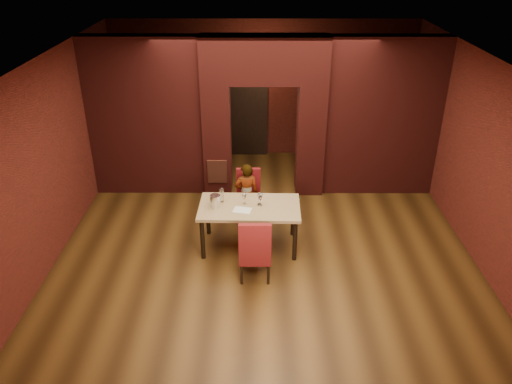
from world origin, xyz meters
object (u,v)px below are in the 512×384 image
chair_near (255,247)px  wine_glass_c (260,200)px  person_seated (246,194)px  wine_glass_b (260,199)px  water_bottle (222,195)px  chair_far (249,197)px  wine_glass_a (244,199)px  wine_bucket (215,201)px  dining_table (250,226)px  potted_plant (290,207)px

chair_near → wine_glass_c: size_ratio=4.96×
chair_near → person_seated: person_seated is taller
wine_glass_b → water_bottle: 0.65m
chair_far → water_bottle: water_bottle is taller
wine_glass_a → wine_glass_b: 0.26m
person_seated → wine_bucket: 1.00m
person_seated → wine_glass_c: bearing=100.7°
water_bottle → dining_table: bearing=-18.3°
dining_table → wine_bucket: 0.76m
dining_table → wine_bucket: (-0.57, -0.03, 0.51)m
person_seated → wine_glass_b: size_ratio=6.10×
dining_table → wine_glass_a: wine_glass_a is taller
chair_near → person_seated: (-0.17, 1.66, 0.06)m
wine_glass_b → wine_glass_c: wine_glass_c is taller
wine_bucket → potted_plant: wine_bucket is taller
person_seated → wine_glass_a: person_seated is taller
wine_bucket → potted_plant: (1.32, 1.05, -0.69)m
wine_glass_a → wine_bucket: wine_bucket is taller
wine_glass_a → wine_glass_b: wine_glass_b is taller
dining_table → potted_plant: dining_table is taller
chair_near → potted_plant: bearing=-109.2°
wine_bucket → person_seated: bearing=58.5°
chair_far → wine_glass_a: bearing=-95.3°
chair_far → water_bottle: 0.95m
person_seated → wine_bucket: (-0.50, -0.82, 0.30)m
wine_glass_b → person_seated: bearing=108.1°
chair_near → water_bottle: chair_near is taller
wine_glass_b → wine_glass_c: bearing=-81.1°
dining_table → potted_plant: (0.75, 1.02, -0.18)m
wine_glass_b → potted_plant: (0.58, 0.96, -0.68)m
chair_near → wine_bucket: chair_near is taller
wine_glass_b → chair_near: bearing=-94.4°
wine_bucket → wine_glass_b: bearing=7.0°
wine_glass_b → chair_far: bearing=103.9°
chair_near → potted_plant: size_ratio=2.50×
wine_glass_c → potted_plant: wine_glass_c is taller
wine_bucket → water_bottle: water_bottle is taller
wine_glass_a → water_bottle: (-0.38, 0.08, 0.04)m
chair_near → wine_glass_a: 1.02m
dining_table → chair_near: 0.88m
person_seated → chair_far: bearing=-119.1°
person_seated → wine_glass_c: person_seated is taller
person_seated → wine_glass_a: bearing=81.5°
wine_glass_a → wine_bucket: 0.49m
water_bottle → wine_glass_a: bearing=-11.7°
person_seated → water_bottle: bearing=50.8°
wine_glass_a → potted_plant: wine_glass_a is taller
dining_table → chair_far: (-0.03, 0.88, 0.10)m
wine_glass_b → wine_glass_c: size_ratio=0.91×
chair_near → wine_glass_c: chair_near is taller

